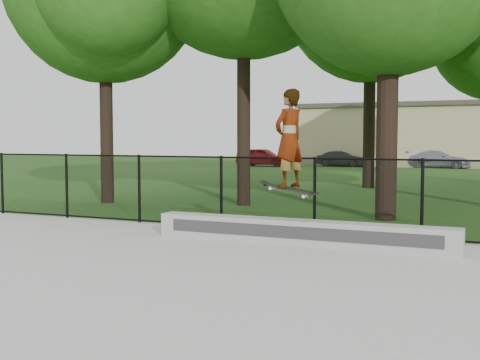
{
  "coord_description": "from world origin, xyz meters",
  "views": [
    {
      "loc": [
        5.35,
        -5.23,
        1.92
      ],
      "look_at": [
        1.18,
        4.2,
        1.2
      ],
      "focal_mm": 45.0,
      "sensor_mm": 36.0,
      "label": 1
    }
  ],
  "objects_px": {
    "grind_ledge": "(300,232)",
    "car_a": "(263,157)",
    "car_b": "(341,159)",
    "car_c": "(439,159)",
    "skater_airborne": "(289,140)"
  },
  "relations": [
    {
      "from": "car_a",
      "to": "car_c",
      "type": "relative_size",
      "value": 1.01
    },
    {
      "from": "grind_ledge",
      "to": "car_c",
      "type": "distance_m",
      "value": 30.68
    },
    {
      "from": "grind_ledge",
      "to": "car_b",
      "type": "bearing_deg",
      "value": 103.02
    },
    {
      "from": "car_b",
      "to": "car_c",
      "type": "xyz_separation_m",
      "value": [
        6.25,
        0.71,
        0.06
      ]
    },
    {
      "from": "car_a",
      "to": "car_b",
      "type": "distance_m",
      "value": 5.28
    },
    {
      "from": "grind_ledge",
      "to": "skater_airborne",
      "type": "bearing_deg",
      "value": -123.99
    },
    {
      "from": "grind_ledge",
      "to": "car_b",
      "type": "distance_m",
      "value": 30.75
    },
    {
      "from": "car_c",
      "to": "skater_airborne",
      "type": "relative_size",
      "value": 1.99
    },
    {
      "from": "grind_ledge",
      "to": "car_a",
      "type": "height_order",
      "value": "car_a"
    },
    {
      "from": "car_b",
      "to": "skater_airborne",
      "type": "relative_size",
      "value": 1.56
    },
    {
      "from": "car_a",
      "to": "car_c",
      "type": "bearing_deg",
      "value": -78.77
    },
    {
      "from": "car_b",
      "to": "skater_airborne",
      "type": "xyz_separation_m",
      "value": [
        6.79,
        -30.16,
        1.36
      ]
    },
    {
      "from": "car_b",
      "to": "car_c",
      "type": "height_order",
      "value": "car_c"
    },
    {
      "from": "car_a",
      "to": "car_c",
      "type": "xyz_separation_m",
      "value": [
        11.25,
        2.41,
        -0.05
      ]
    },
    {
      "from": "car_a",
      "to": "skater_airborne",
      "type": "distance_m",
      "value": 30.84
    }
  ]
}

